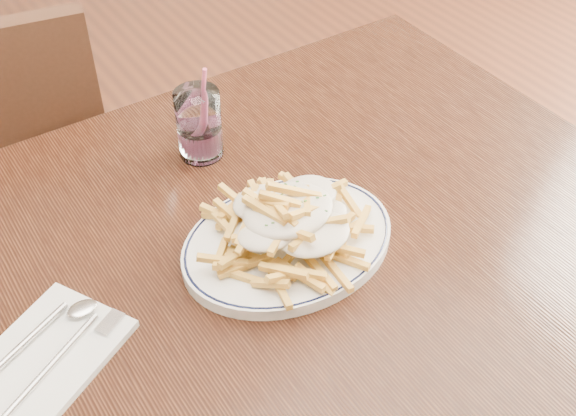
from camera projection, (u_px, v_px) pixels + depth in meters
table at (236, 301)px, 0.98m from camera, size 1.20×0.80×0.75m
chair_far at (3, 189)px, 1.40m from camera, size 0.48×0.48×0.89m
fries_plate at (288, 242)px, 0.94m from camera, size 0.34×0.31×0.02m
loaded_fries at (288, 217)px, 0.91m from camera, size 0.23×0.19×0.07m
napkin at (41, 363)px, 0.80m from camera, size 0.23×0.20×0.01m
cutlery at (37, 355)px, 0.80m from camera, size 0.18×0.14×0.01m
water_glass at (200, 128)px, 1.06m from camera, size 0.07×0.07×0.15m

